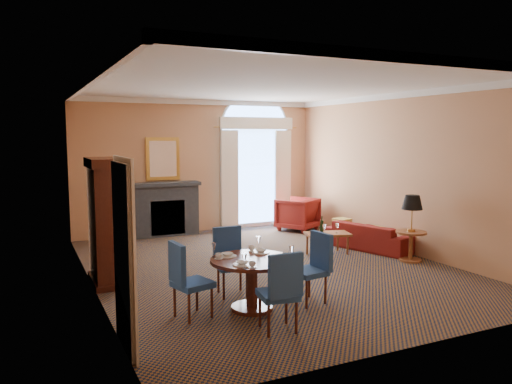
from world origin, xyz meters
name	(u,v)px	position (x,y,z in m)	size (l,w,h in m)	color
ground	(268,267)	(0.00, 0.00, 0.00)	(7.50, 7.50, 0.00)	#101A34
room_envelope	(251,127)	(-0.03, 0.67, 2.51)	(6.04, 7.52, 3.45)	tan
armoire	(108,223)	(-2.72, 0.22, 0.96)	(0.57, 1.02, 2.00)	#3A160D
dining_table	(252,271)	(-1.20, -1.89, 0.53)	(1.12, 1.12, 0.91)	#3A160D
dining_chair_north	(230,256)	(-1.19, -1.10, 0.56)	(0.50, 0.50, 0.99)	navy
dining_chair_south	(282,287)	(-1.21, -2.77, 0.56)	(0.50, 0.50, 0.99)	navy
dining_chair_east	(315,263)	(-0.27, -1.98, 0.56)	(0.51, 0.51, 0.99)	navy
dining_chair_west	(185,275)	(-2.10, -1.81, 0.56)	(0.54, 0.54, 0.99)	navy
sofa	(370,236)	(2.55, 0.37, 0.27)	(1.87, 0.73, 0.55)	maroon
armchair	(297,214)	(2.22, 2.80, 0.41)	(0.87, 0.89, 0.81)	maroon
coffee_table	(327,234)	(1.48, 0.32, 0.41)	(0.95, 0.68, 0.76)	brown
side_table	(412,219)	(2.60, -0.78, 0.79)	(0.57, 0.57, 1.22)	brown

